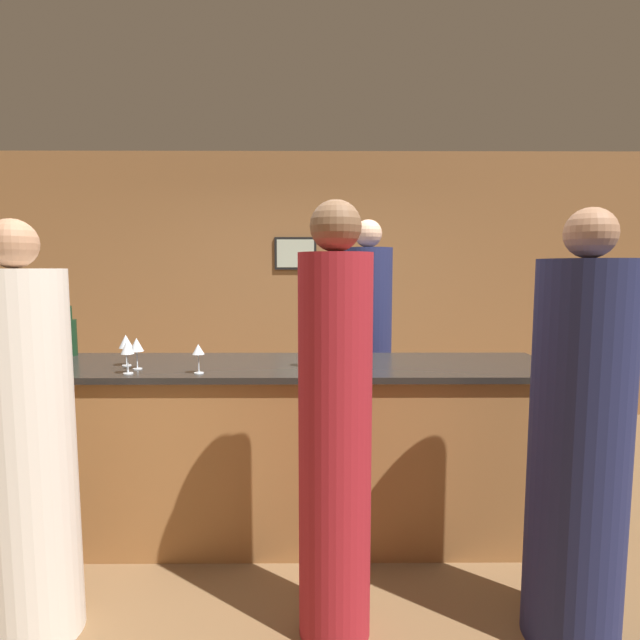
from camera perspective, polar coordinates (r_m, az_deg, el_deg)
The scene contains 13 objects.
ground_plane at distance 3.33m, azimuth -4.41°, elevation -22.78°, with size 14.00×14.00×0.00m, color brown.
back_wall at distance 5.34m, azimuth -2.70°, elevation 3.84°, with size 8.00×0.08×2.80m.
bar_counter at distance 3.11m, azimuth -4.49°, elevation -14.37°, with size 3.22×0.76×1.03m.
bartender at distance 3.76m, azimuth 5.38°, elevation -4.65°, with size 0.36×0.36×1.95m.
guest_0 at distance 2.41m, azimuth 27.45°, elevation -12.86°, with size 0.40×0.40×1.84m.
guest_1 at distance 2.17m, azimuth 1.73°, elevation -13.23°, with size 0.31×0.31×1.88m.
guest_2 at distance 2.52m, azimuth -30.63°, elevation -12.75°, with size 0.40×0.40×1.80m.
wine_bottle_0 at distance 3.60m, azimuth -26.57°, elevation -1.67°, with size 0.07×0.07×0.32m.
wine_glass_0 at distance 2.85m, azimuth -21.17°, elevation -3.02°, with size 0.07×0.07×0.18m.
wine_glass_1 at distance 2.97m, azimuth -20.23°, elevation -2.74°, with size 0.08×0.08×0.18m.
wine_glass_2 at distance 3.09m, azimuth -21.31°, elevation -2.37°, with size 0.08×0.08×0.18m.
wine_glass_3 at distance 2.75m, azimuth -13.74°, elevation -3.43°, with size 0.06×0.06×0.16m.
wine_glass_4 at distance 2.86m, azimuth -1.62°, elevation -2.52°, with size 0.08×0.08×0.19m.
Camera 1 is at (0.22, -2.91, 1.60)m, focal length 28.00 mm.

